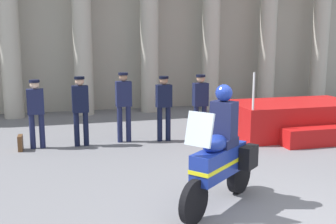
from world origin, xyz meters
name	(u,v)px	position (x,y,z in m)	size (l,w,h in m)	color
ground_plane	(279,224)	(0.00, 0.00, 0.00)	(28.00, 28.00, 0.00)	slate
colonnade_backdrop	(146,17)	(0.21, 9.85, 3.34)	(17.93, 1.49, 6.44)	#A49F91
reviewing_stand	(295,119)	(3.18, 4.68, 0.43)	(3.44, 2.33, 1.80)	#B71414
officer_in_row_0	(36,108)	(-3.46, 5.09, 0.96)	(0.39, 0.24, 1.64)	#191E42
officer_in_row_1	(80,106)	(-2.44, 5.05, 1.00)	(0.39, 0.24, 1.69)	black
officer_in_row_2	(124,101)	(-1.37, 5.16, 1.04)	(0.39, 0.24, 1.75)	#191E42
officer_in_row_3	(164,103)	(-0.38, 4.99, 0.98)	(0.39, 0.24, 1.66)	black
officer_in_row_4	(200,101)	(0.62, 5.07, 0.98)	(0.39, 0.24, 1.66)	#141938
motorcycle_with_rider	(221,156)	(-0.54, 0.84, 0.79)	(1.69, 1.42, 1.90)	black
briefcase_on_ground	(20,143)	(-3.84, 4.99, 0.18)	(0.10, 0.32, 0.36)	brown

